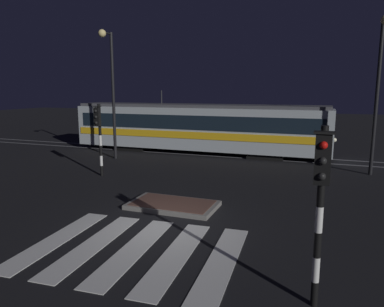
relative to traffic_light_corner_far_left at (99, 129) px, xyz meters
The scene contains 10 objects.
ground_plane 7.82m from the traffic_light_corner_far_left, 40.50° to the right, with size 120.00×120.00×0.00m, color black.
rail_near 9.42m from the traffic_light_corner_far_left, 51.56° to the left, with size 80.00×0.12×0.03m, color #59595E.
rail_far 10.55m from the traffic_light_corner_far_left, 56.53° to the left, with size 80.00×0.12×0.03m, color #59595E.
crosswalk_zebra 9.13m from the traffic_light_corner_far_left, 50.00° to the right, with size 5.71×4.63×0.02m.
traffic_island 6.51m from the traffic_light_corner_far_left, 31.09° to the right, with size 3.14×1.79×0.18m.
traffic_light_corner_far_left is the anchor object (origin of this frame).
traffic_light_corner_near_right 12.88m from the traffic_light_corner_far_left, 37.31° to the right, with size 0.36×0.42×3.55m.
street_lamp_trackside_right 13.53m from the traffic_light_corner_far_left, 21.02° to the left, with size 0.44×1.21×7.47m.
street_lamp_trackside_left 5.09m from the traffic_light_corner_far_left, 114.89° to the left, with size 0.44×1.21×7.53m.
tram 8.18m from the traffic_light_corner_far_left, 74.56° to the left, with size 17.18×2.58×4.15m.
Camera 1 is at (4.61, -9.79, 4.18)m, focal length 33.87 mm.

